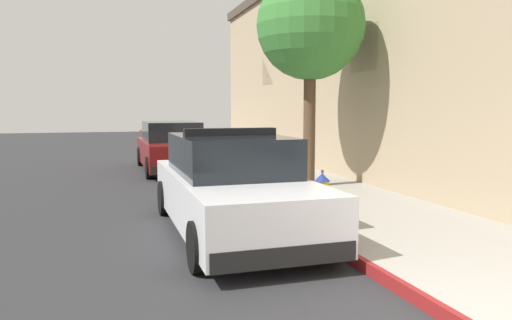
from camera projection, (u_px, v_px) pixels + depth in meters
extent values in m
cube|color=#2B2B2D|center=(44.00, 194.00, 11.95)|extent=(28.83, 60.00, 0.20)
cube|color=#9E9991|center=(275.00, 177.00, 13.71)|extent=(3.05, 60.00, 0.15)
cube|color=maroon|center=(221.00, 179.00, 13.25)|extent=(0.08, 60.00, 0.15)
cube|color=tan|center=(455.00, 65.00, 12.63)|extent=(5.37, 25.89, 6.24)
cube|color=black|center=(365.00, 49.00, 11.81)|extent=(0.06, 1.30, 1.10)
cube|color=black|center=(268.00, 71.00, 18.69)|extent=(0.06, 1.30, 1.10)
cube|color=white|center=(232.00, 197.00, 7.76)|extent=(1.84, 4.80, 0.76)
cube|color=black|center=(230.00, 154.00, 7.83)|extent=(1.64, 2.50, 0.60)
cube|color=black|center=(284.00, 256.00, 5.56)|extent=(1.76, 0.16, 0.24)
cube|color=black|center=(204.00, 190.00, 10.01)|extent=(1.76, 0.16, 0.24)
cylinder|color=black|center=(165.00, 198.00, 9.14)|extent=(0.22, 0.64, 0.64)
cylinder|color=black|center=(253.00, 193.00, 9.65)|extent=(0.22, 0.64, 0.64)
cylinder|color=black|center=(199.00, 247.00, 5.92)|extent=(0.22, 0.64, 0.64)
cylinder|color=black|center=(328.00, 236.00, 6.43)|extent=(0.22, 0.64, 0.64)
cube|color=black|center=(230.00, 132.00, 7.74)|extent=(1.48, 0.20, 0.12)
cube|color=red|center=(209.00, 132.00, 7.64)|extent=(0.44, 0.18, 0.11)
cube|color=#1E33E0|center=(251.00, 132.00, 7.85)|extent=(0.44, 0.18, 0.11)
cube|color=maroon|center=(172.00, 153.00, 15.60)|extent=(1.84, 4.80, 0.76)
cube|color=black|center=(171.00, 131.00, 15.67)|extent=(1.64, 2.50, 0.60)
cube|color=black|center=(184.00, 169.00, 13.40)|extent=(1.76, 0.16, 0.24)
cube|color=black|center=(164.00, 154.00, 17.84)|extent=(1.76, 0.16, 0.24)
cylinder|color=black|center=(141.00, 156.00, 16.98)|extent=(0.22, 0.64, 0.64)
cylinder|color=black|center=(190.00, 155.00, 17.49)|extent=(0.22, 0.64, 0.64)
cylinder|color=black|center=(150.00, 168.00, 13.75)|extent=(0.22, 0.64, 0.64)
cylinder|color=black|center=(209.00, 166.00, 14.27)|extent=(0.22, 0.64, 0.64)
cylinder|color=#4C4C51|center=(322.00, 211.00, 8.65)|extent=(0.32, 0.32, 0.06)
cylinder|color=yellow|center=(322.00, 195.00, 8.62)|extent=(0.24, 0.24, 0.50)
cone|color=navy|center=(322.00, 177.00, 8.59)|extent=(0.28, 0.28, 0.14)
cylinder|color=#4C4C51|center=(322.00, 172.00, 8.58)|extent=(0.05, 0.05, 0.06)
cylinder|color=yellow|center=(313.00, 192.00, 8.56)|extent=(0.10, 0.10, 0.10)
cylinder|color=yellow|center=(331.00, 191.00, 8.66)|extent=(0.10, 0.10, 0.10)
cylinder|color=yellow|center=(326.00, 196.00, 8.45)|extent=(0.13, 0.12, 0.13)
cylinder|color=brown|center=(309.00, 126.00, 11.40)|extent=(0.28, 0.28, 2.86)
sphere|color=#387A33|center=(310.00, 26.00, 11.15)|extent=(2.48, 2.48, 2.48)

